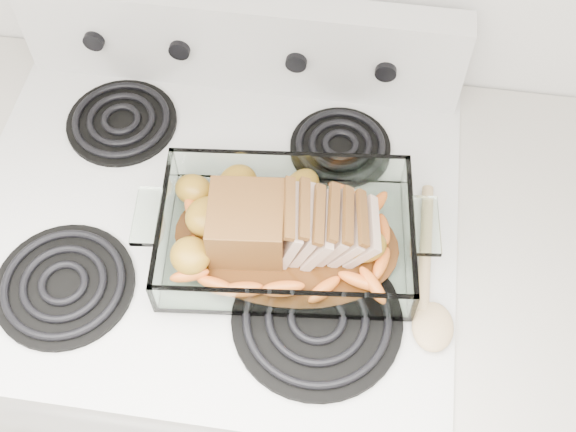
# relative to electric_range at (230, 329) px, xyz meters

# --- Properties ---
(electric_range) EXTENTS (0.78, 0.70, 1.12)m
(electric_range) POSITION_rel_electric_range_xyz_m (0.00, 0.00, 0.00)
(electric_range) COLOR silver
(electric_range) RESTS_ON ground
(counter_right) EXTENTS (0.58, 0.68, 0.93)m
(counter_right) POSITION_rel_electric_range_xyz_m (0.66, -0.00, -0.02)
(counter_right) COLOR white
(counter_right) RESTS_ON ground
(baking_dish) EXTENTS (0.38, 0.25, 0.07)m
(baking_dish) POSITION_rel_electric_range_xyz_m (0.13, -0.04, 0.48)
(baking_dish) COLOR white
(baking_dish) RESTS_ON electric_range
(pork_roast) EXTENTS (0.25, 0.11, 0.09)m
(pork_roast) POSITION_rel_electric_range_xyz_m (0.11, -0.04, 0.51)
(pork_roast) COLOR brown
(pork_roast) RESTS_ON baking_dish
(roast_vegetables) EXTENTS (0.38, 0.21, 0.05)m
(roast_vegetables) POSITION_rel_electric_range_xyz_m (0.12, -0.01, 0.49)
(roast_vegetables) COLOR orange
(roast_vegetables) RESTS_ON baking_dish
(wooden_spoon) EXTENTS (0.06, 0.28, 0.02)m
(wooden_spoon) POSITION_rel_electric_range_xyz_m (0.35, -0.09, 0.46)
(wooden_spoon) COLOR tan
(wooden_spoon) RESTS_ON electric_range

